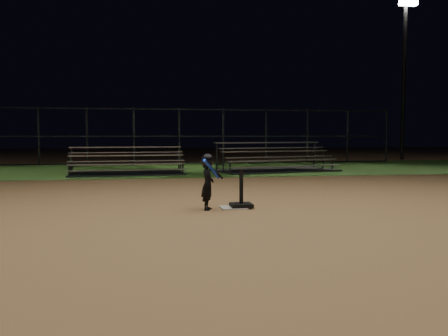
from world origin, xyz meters
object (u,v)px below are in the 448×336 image
bleacher_left (127,169)px  light_pole_right (405,66)px  home_plate (233,208)px  child_batter (208,180)px  bleacher_right (276,165)px  batting_tee (241,200)px

bleacher_left → light_pole_right: (14.12, 7.31, 4.76)m
home_plate → bleacher_left: bearing=105.5°
child_batter → bleacher_right: 9.02m
batting_tee → bleacher_right: bleacher_right is taller
batting_tee → light_pole_right: bearing=51.6°
batting_tee → bleacher_right: bearing=70.0°
home_plate → bleacher_right: bearing=69.1°
bleacher_right → child_batter: bearing=-126.9°
bleacher_left → bleacher_right: 5.26m
child_batter → bleacher_left: (-1.65, 7.74, -0.34)m
home_plate → bleacher_right: size_ratio=0.10×
bleacher_right → batting_tee: bearing=-123.4°
home_plate → batting_tee: batting_tee is taller
home_plate → child_batter: child_batter is taller
home_plate → light_pole_right: bearing=51.2°
bleacher_right → light_pole_right: light_pole_right is taller
batting_tee → bleacher_left: bleacher_left is taller
bleacher_right → light_pole_right: size_ratio=0.56×
child_batter → light_pole_right: bearing=-23.9°
bleacher_right → bleacher_left: bearing=172.3°
home_plate → child_batter: 0.71m
bleacher_right → home_plate: bearing=-124.3°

